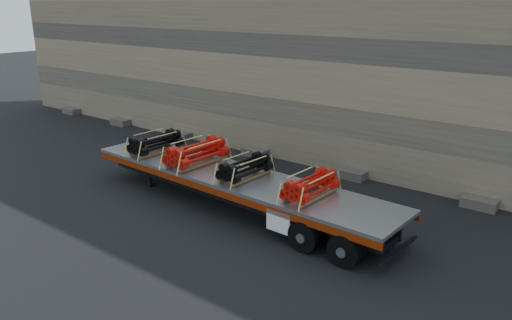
{
  "coord_description": "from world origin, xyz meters",
  "views": [
    {
      "loc": [
        10.71,
        -12.97,
        6.99
      ],
      "look_at": [
        0.34,
        0.44,
        1.54
      ],
      "focal_mm": 35.0,
      "sensor_mm": 36.0,
      "label": 1
    }
  ],
  "objects_px": {
    "bundle_front": "(156,143)",
    "bundle_rear": "(310,186)",
    "bundle_midfront": "(196,153)",
    "bundle_midrear": "(245,168)",
    "trailer": "(234,191)"
  },
  "relations": [
    {
      "from": "bundle_midrear",
      "to": "bundle_front",
      "type": "bearing_deg",
      "value": 180.0
    },
    {
      "from": "bundle_midfront",
      "to": "bundle_midrear",
      "type": "height_order",
      "value": "bundle_midfront"
    },
    {
      "from": "bundle_midrear",
      "to": "bundle_rear",
      "type": "height_order",
      "value": "bundle_rear"
    },
    {
      "from": "bundle_midfront",
      "to": "bundle_rear",
      "type": "height_order",
      "value": "bundle_midfront"
    },
    {
      "from": "bundle_midfront",
      "to": "bundle_midrear",
      "type": "xyz_separation_m",
      "value": [
        2.36,
        -0.1,
        -0.07
      ]
    },
    {
      "from": "bundle_front",
      "to": "bundle_rear",
      "type": "xyz_separation_m",
      "value": [
        7.33,
        -0.3,
        -0.02
      ]
    },
    {
      "from": "bundle_front",
      "to": "bundle_rear",
      "type": "distance_m",
      "value": 7.34
    },
    {
      "from": "bundle_midfront",
      "to": "bundle_midrear",
      "type": "relative_size",
      "value": 1.2
    },
    {
      "from": "trailer",
      "to": "bundle_front",
      "type": "bearing_deg",
      "value": -180.0
    },
    {
      "from": "bundle_front",
      "to": "bundle_midrear",
      "type": "distance_m",
      "value": 4.68
    },
    {
      "from": "trailer",
      "to": "bundle_midfront",
      "type": "relative_size",
      "value": 5.44
    },
    {
      "from": "bundle_front",
      "to": "bundle_midfront",
      "type": "xyz_separation_m",
      "value": [
        2.31,
        -0.1,
        0.04
      ]
    },
    {
      "from": "bundle_midrear",
      "to": "bundle_rear",
      "type": "relative_size",
      "value": 0.99
    },
    {
      "from": "trailer",
      "to": "bundle_midrear",
      "type": "bearing_deg",
      "value": -0.0
    },
    {
      "from": "bundle_midrear",
      "to": "bundle_rear",
      "type": "xyz_separation_m",
      "value": [
        2.66,
        -0.11,
        0.0
      ]
    }
  ]
}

